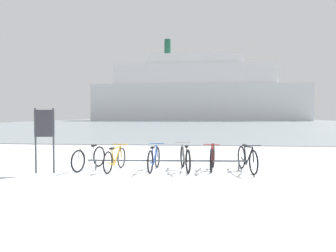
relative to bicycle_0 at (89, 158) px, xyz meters
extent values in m
cube|color=silver|center=(1.53, -3.32, -0.38)|extent=(80.00, 22.00, 0.08)
cube|color=gray|center=(1.53, 62.68, -0.38)|extent=(80.00, 110.00, 0.08)
cube|color=#47474C|center=(1.53, 7.68, -0.36)|extent=(80.00, 0.50, 0.05)
cylinder|color=#4C5156|center=(2.32, 0.07, -0.06)|extent=(4.67, 0.30, 0.05)
cylinder|color=#4C5156|center=(0.21, -0.04, -0.20)|extent=(0.04, 0.04, 0.28)
cylinder|color=#4C5156|center=(4.42, 0.18, -0.20)|extent=(0.04, 0.04, 0.28)
torus|color=black|center=(-0.14, -0.52, -0.02)|extent=(0.22, 0.63, 0.64)
torus|color=black|center=(0.14, 0.52, -0.02)|extent=(0.22, 0.63, 0.64)
cylinder|color=silver|center=(-0.05, -0.18, 0.09)|extent=(0.18, 0.55, 0.54)
cylinder|color=silver|center=(0.04, 0.16, 0.07)|extent=(0.09, 0.20, 0.48)
cylinder|color=silver|center=(-0.03, -0.10, 0.33)|extent=(0.22, 0.69, 0.08)
cylinder|color=silver|center=(0.08, 0.30, -0.09)|extent=(0.16, 0.46, 0.18)
cylinder|color=silver|center=(-0.13, -0.48, 0.16)|extent=(0.07, 0.12, 0.38)
cube|color=black|center=(0.07, 0.24, 0.35)|extent=(0.13, 0.21, 0.05)
cylinder|color=silver|center=(-0.12, -0.44, 0.40)|extent=(0.45, 0.15, 0.02)
torus|color=black|center=(0.89, 0.36, -0.03)|extent=(0.12, 0.63, 0.63)
torus|color=black|center=(0.76, -0.66, -0.03)|extent=(0.12, 0.63, 0.63)
cylinder|color=gold|center=(0.85, 0.02, 0.08)|extent=(0.11, 0.54, 0.53)
cylinder|color=gold|center=(0.81, -0.31, 0.06)|extent=(0.06, 0.19, 0.48)
cylinder|color=gold|center=(0.84, -0.05, 0.32)|extent=(0.13, 0.67, 0.08)
cylinder|color=gold|center=(0.79, -0.45, -0.10)|extent=(0.10, 0.45, 0.18)
cylinder|color=gold|center=(0.89, 0.32, 0.15)|extent=(0.05, 0.12, 0.37)
cube|color=black|center=(0.80, -0.38, 0.33)|extent=(0.11, 0.21, 0.05)
cylinder|color=gold|center=(0.88, 0.28, 0.39)|extent=(0.46, 0.09, 0.02)
torus|color=black|center=(1.99, 0.47, -0.02)|extent=(0.10, 0.65, 0.65)
torus|color=black|center=(1.91, -0.51, -0.02)|extent=(0.10, 0.65, 0.65)
cylinder|color=#3359B2|center=(1.96, 0.15, 0.10)|extent=(0.08, 0.52, 0.55)
cylinder|color=#3359B2|center=(1.94, -0.17, 0.08)|extent=(0.05, 0.18, 0.49)
cylinder|color=#3359B2|center=(1.96, 0.07, 0.34)|extent=(0.09, 0.64, 0.08)
cylinder|color=#3359B2|center=(1.93, -0.30, -0.09)|extent=(0.07, 0.43, 0.18)
cylinder|color=#3359B2|center=(1.99, 0.43, 0.17)|extent=(0.04, 0.11, 0.39)
cube|color=black|center=(1.93, -0.24, 0.36)|extent=(0.10, 0.21, 0.05)
cylinder|color=#3359B2|center=(1.98, 0.39, 0.41)|extent=(0.46, 0.06, 0.02)
torus|color=black|center=(2.76, 0.59, 0.00)|extent=(0.18, 0.68, 0.68)
torus|color=black|center=(2.95, -0.42, 0.00)|extent=(0.18, 0.68, 0.68)
cylinder|color=gray|center=(2.82, 0.26, 0.12)|extent=(0.14, 0.54, 0.57)
cylinder|color=gray|center=(2.89, -0.07, 0.09)|extent=(0.07, 0.19, 0.51)
cylinder|color=gray|center=(2.84, 0.18, 0.37)|extent=(0.16, 0.66, 0.08)
cylinder|color=gray|center=(2.91, -0.21, -0.08)|extent=(0.12, 0.45, 0.19)
cylinder|color=gray|center=(2.76, 0.55, 0.19)|extent=(0.06, 0.12, 0.40)
cube|color=black|center=(2.90, -0.14, 0.38)|extent=(0.12, 0.21, 0.05)
cylinder|color=gray|center=(2.77, 0.51, 0.44)|extent=(0.46, 0.11, 0.02)
torus|color=black|center=(3.60, -0.21, 0.00)|extent=(0.13, 0.69, 0.68)
torus|color=black|center=(3.71, 0.75, 0.00)|extent=(0.13, 0.69, 0.68)
cylinder|color=#B22D2D|center=(3.64, 0.10, 0.12)|extent=(0.09, 0.51, 0.57)
cylinder|color=#B22D2D|center=(3.67, 0.41, 0.10)|extent=(0.06, 0.18, 0.51)
cylinder|color=#B22D2D|center=(3.65, 0.17, 0.37)|extent=(0.11, 0.63, 0.08)
cylinder|color=#B22D2D|center=(3.69, 0.54, -0.08)|extent=(0.08, 0.42, 0.19)
cylinder|color=#B22D2D|center=(3.61, -0.18, 0.20)|extent=(0.05, 0.11, 0.40)
cube|color=black|center=(3.68, 0.48, 0.39)|extent=(0.10, 0.21, 0.05)
cylinder|color=#B22D2D|center=(3.61, -0.14, 0.44)|extent=(0.46, 0.08, 0.02)
torus|color=black|center=(4.72, -0.46, 0.00)|extent=(0.16, 0.68, 0.68)
torus|color=black|center=(4.55, 0.58, 0.00)|extent=(0.16, 0.68, 0.68)
cylinder|color=#1E2328|center=(4.67, -0.12, 0.12)|extent=(0.13, 0.56, 0.58)
cylinder|color=#1E2328|center=(4.61, 0.22, 0.10)|extent=(0.07, 0.20, 0.51)
cylinder|color=#1E2328|center=(4.65, -0.04, 0.37)|extent=(0.15, 0.69, 0.08)
cylinder|color=#1E2328|center=(4.59, 0.36, -0.08)|extent=(0.11, 0.46, 0.19)
cylinder|color=#1E2328|center=(4.72, -0.42, 0.20)|extent=(0.05, 0.12, 0.41)
cube|color=black|center=(4.60, 0.30, 0.39)|extent=(0.11, 0.21, 0.05)
cylinder|color=#1E2328|center=(4.71, -0.38, 0.45)|extent=(0.46, 0.10, 0.02)
cylinder|color=#33383D|center=(-1.28, -0.72, 0.57)|extent=(0.05, 0.05, 1.82)
cylinder|color=#33383D|center=(-0.78, -0.67, 0.57)|extent=(0.05, 0.05, 1.82)
cube|color=#2D2D33|center=(-1.03, -0.70, 1.05)|extent=(0.55, 0.10, 0.75)
cube|color=silver|center=(4.02, 81.40, 4.71)|extent=(59.95, 11.22, 10.11)
cube|color=white|center=(2.53, 81.37, 12.55)|extent=(44.98, 9.42, 5.56)
cube|color=white|center=(2.53, 81.37, 16.74)|extent=(27.03, 7.56, 2.83)
cylinder|color=#1E593F|center=(-4.94, 81.22, 20.43)|extent=(1.80, 1.80, 4.55)
camera|label=1|loc=(3.17, -9.15, 1.28)|focal=33.90mm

